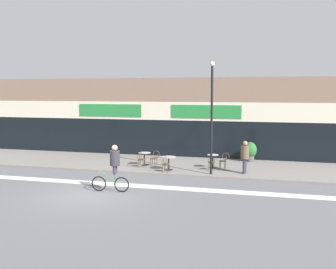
{
  "coord_description": "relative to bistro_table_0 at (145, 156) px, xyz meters",
  "views": [
    {
      "loc": [
        7.38,
        -15.03,
        4.43
      ],
      "look_at": [
        1.94,
        5.68,
        2.06
      ],
      "focal_mm": 42.0,
      "sensor_mm": 36.0,
      "label": 1
    }
  ],
  "objects": [
    {
      "name": "cafe_chair_0_side",
      "position": [
        0.63,
        -0.01,
        -0.02
      ],
      "size": [
        0.59,
        0.44,
        0.9
      ],
      "rotation": [
        0.0,
        0.0,
        3.05
      ],
      "color": "#4C3823",
      "rests_on": "sidewalk_slab"
    },
    {
      "name": "bike_lane_stripe",
      "position": [
        -0.33,
        -4.35,
        -0.66
      ],
      "size": [
        36.0,
        0.7,
        0.01
      ],
      "primitive_type": "cube",
      "color": "silver",
      "rests_on": "ground"
    },
    {
      "name": "bistro_table_1",
      "position": [
        1.71,
        -0.95,
        -0.0
      ],
      "size": [
        0.77,
        0.77,
        0.74
      ],
      "color": "black",
      "rests_on": "sidewalk_slab"
    },
    {
      "name": "bistro_table_2",
      "position": [
        3.97,
        0.19,
        -0.0
      ],
      "size": [
        0.62,
        0.62,
        0.77
      ],
      "color": "black",
      "rests_on": "sidewalk_slab"
    },
    {
      "name": "cyclist_0",
      "position": [
        0.43,
        -5.65,
        0.55
      ],
      "size": [
        1.73,
        0.54,
        2.09
      ],
      "rotation": [
        0.0,
        0.0,
        3.23
      ],
      "color": "black",
      "rests_on": "ground"
    },
    {
      "name": "lamp_post",
      "position": [
        4.11,
        -1.43,
        2.77
      ],
      "size": [
        0.26,
        0.26,
        5.81
      ],
      "color": "black",
      "rests_on": "sidewalk_slab"
    },
    {
      "name": "sidewalk_slab",
      "position": [
        -0.33,
        0.82,
        -0.6
      ],
      "size": [
        40.0,
        5.5,
        0.12
      ],
      "primitive_type": "cube",
      "color": "slate",
      "rests_on": "ground"
    },
    {
      "name": "ground_plane",
      "position": [
        -0.33,
        -6.43,
        -0.66
      ],
      "size": [
        120.0,
        120.0,
        0.0
      ],
      "primitive_type": "plane",
      "color": "#5B5B60"
    },
    {
      "name": "pedestrian_near_end",
      "position": [
        5.79,
        -0.81,
        0.48
      ],
      "size": [
        0.55,
        0.55,
        1.72
      ],
      "rotation": [
        0.0,
        0.0,
        2.87
      ],
      "color": "#382D47",
      "rests_on": "sidewalk_slab"
    },
    {
      "name": "cafe_chair_1_near",
      "position": [
        1.7,
        -1.57,
        -0.02
      ],
      "size": [
        0.44,
        0.6,
        0.9
      ],
      "rotation": [
        0.0,
        0.0,
        1.45
      ],
      "color": "#4C3823",
      "rests_on": "sidewalk_slab"
    },
    {
      "name": "cafe_chair_0_near",
      "position": [
        -0.0,
        -0.63,
        -0.02
      ],
      "size": [
        0.41,
        0.58,
        0.9
      ],
      "rotation": [
        0.0,
        0.0,
        1.54
      ],
      "color": "#4C3823",
      "rests_on": "sidewalk_slab"
    },
    {
      "name": "cafe_chair_2_side",
      "position": [
        4.6,
        0.19,
        -0.02
      ],
      "size": [
        0.59,
        0.42,
        0.9
      ],
      "rotation": [
        0.0,
        0.0,
        3.08
      ],
      "color": "#4C3823",
      "rests_on": "sidewalk_slab"
    },
    {
      "name": "storefront_facade",
      "position": [
        -0.33,
        5.54,
        1.98
      ],
      "size": [
        40.0,
        4.06,
        5.3
      ],
      "color": "#7F6656",
      "rests_on": "ground"
    },
    {
      "name": "planter_pot",
      "position": [
        5.87,
        2.89,
        0.11
      ],
      "size": [
        0.8,
        0.8,
        1.2
      ],
      "color": "#4C4C51",
      "rests_on": "sidewalk_slab"
    },
    {
      "name": "bistro_table_0",
      "position": [
        0.0,
        0.0,
        0.0
      ],
      "size": [
        0.71,
        0.71,
        0.76
      ],
      "color": "black",
      "rests_on": "sidewalk_slab"
    },
    {
      "name": "cafe_chair_2_near",
      "position": [
        3.98,
        -0.43,
        -0.02
      ],
      "size": [
        0.45,
        0.6,
        0.9
      ],
      "rotation": [
        0.0,
        0.0,
        1.7
      ],
      "color": "#4C3823",
      "rests_on": "sidewalk_slab"
    }
  ]
}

